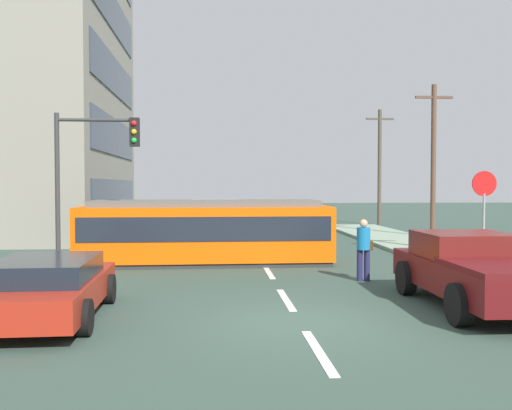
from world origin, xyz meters
TOP-DOWN VIEW (x-y plane):
  - ground_plane at (0.00, 10.00)m, footprint 120.00×120.00m
  - sidewalk_curb_right at (6.80, 6.00)m, footprint 3.20×36.00m
  - lane_stripe_0 at (0.00, -2.00)m, footprint 0.16×2.40m
  - lane_stripe_1 at (0.00, 2.00)m, footprint 0.16×2.40m
  - lane_stripe_2 at (0.00, 6.00)m, footprint 0.16×2.40m
  - lane_stripe_3 at (0.00, 14.07)m, footprint 0.16×2.40m
  - lane_stripe_4 at (0.00, 20.07)m, footprint 0.16×2.40m
  - streetcar_tram at (-1.89, 8.07)m, footprint 8.21×2.65m
  - city_bus at (-1.55, 16.03)m, footprint 2.65×5.13m
  - pedestrian_crossing at (2.42, 4.34)m, footprint 0.47×0.36m
  - pickup_truck_parked at (3.90, 0.92)m, footprint 2.33×5.03m
  - parked_sedan_near at (-4.82, 0.50)m, footprint 2.20×4.56m
  - parked_sedan_mid at (-5.19, 12.03)m, footprint 2.13×4.24m
  - stop_sign at (6.53, 5.90)m, footprint 0.76×0.07m
  - traffic_light_mast at (-5.22, 6.35)m, footprint 2.46×0.33m
  - utility_pole_mid at (8.79, 15.57)m, footprint 1.80×0.24m
  - utility_pole_far at (9.10, 25.33)m, footprint 1.80×0.24m

SIDE VIEW (x-z plane):
  - ground_plane at x=0.00m, z-range 0.00..0.00m
  - lane_stripe_0 at x=0.00m, z-range 0.00..0.01m
  - lane_stripe_1 at x=0.00m, z-range 0.00..0.01m
  - lane_stripe_2 at x=0.00m, z-range 0.00..0.01m
  - lane_stripe_3 at x=0.00m, z-range 0.00..0.01m
  - lane_stripe_4 at x=0.00m, z-range 0.00..0.01m
  - sidewalk_curb_right at x=6.80m, z-range 0.00..0.14m
  - parked_sedan_mid at x=-5.19m, z-range 0.03..1.22m
  - parked_sedan_near at x=-4.82m, z-range 0.03..1.22m
  - pickup_truck_parked at x=3.90m, z-range 0.02..1.57m
  - pedestrian_crossing at x=2.42m, z-range 0.11..1.78m
  - city_bus at x=-1.55m, z-range 0.13..2.00m
  - streetcar_tram at x=-1.89m, z-range 0.04..2.13m
  - stop_sign at x=6.53m, z-range 0.75..3.63m
  - traffic_light_mast at x=-5.22m, z-range 0.94..5.64m
  - utility_pole_mid at x=8.79m, z-range 0.18..7.52m
  - utility_pole_far at x=9.10m, z-range 0.18..7.64m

